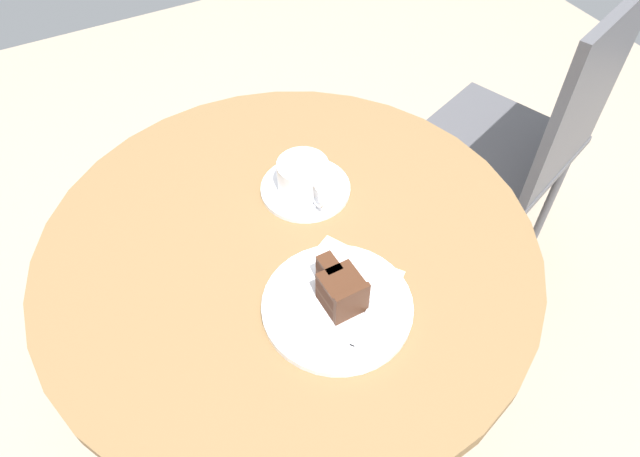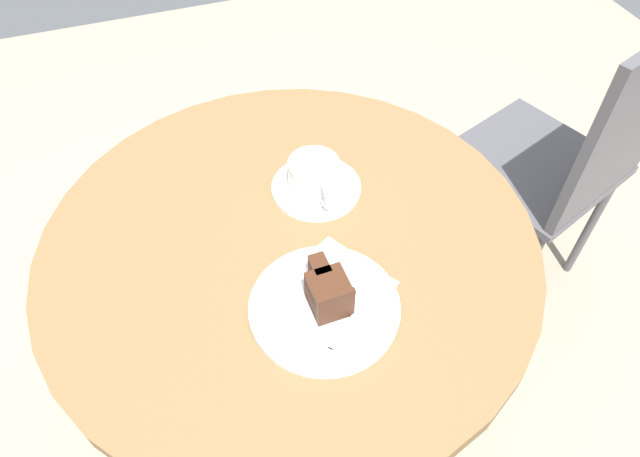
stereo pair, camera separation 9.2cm
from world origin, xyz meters
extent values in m
cube|color=gray|center=(0.00, 0.00, -0.01)|extent=(4.40, 4.40, 0.01)
cylinder|color=brown|center=(0.00, 0.00, 0.70)|extent=(0.84, 0.84, 0.03)
cylinder|color=#B7B7BC|center=(0.00, 0.00, 0.35)|extent=(0.07, 0.07, 0.66)
cylinder|color=#B7B7BC|center=(0.00, 0.00, 0.01)|extent=(0.38, 0.38, 0.02)
cylinder|color=white|center=(-0.09, 0.08, 0.72)|extent=(0.16, 0.16, 0.01)
cylinder|color=white|center=(-0.09, 0.08, 0.76)|extent=(0.09, 0.09, 0.06)
cylinder|color=beige|center=(-0.09, 0.08, 0.78)|extent=(0.08, 0.08, 0.00)
torus|color=white|center=(-0.04, 0.08, 0.76)|extent=(0.05, 0.01, 0.05)
cube|color=#B7B7BC|center=(-0.06, 0.10, 0.73)|extent=(0.04, 0.07, 0.00)
ellipsoid|color=#B7B7BC|center=(-0.03, 0.06, 0.73)|extent=(0.02, 0.02, 0.00)
cylinder|color=white|center=(0.15, 0.01, 0.72)|extent=(0.23, 0.23, 0.01)
cube|color=#422619|center=(0.15, 0.01, 0.74)|extent=(0.06, 0.06, 0.02)
cube|color=#422619|center=(0.12, 0.01, 0.74)|extent=(0.04, 0.03, 0.02)
cube|color=#422314|center=(0.15, 0.01, 0.76)|extent=(0.06, 0.06, 0.01)
cube|color=#422314|center=(0.12, 0.01, 0.76)|extent=(0.04, 0.03, 0.01)
cube|color=#422619|center=(0.15, 0.01, 0.77)|extent=(0.06, 0.06, 0.02)
cube|color=#422619|center=(0.12, 0.01, 0.77)|extent=(0.04, 0.03, 0.02)
cube|color=#422314|center=(0.15, 0.01, 0.78)|extent=(0.06, 0.06, 0.01)
cube|color=#422314|center=(0.12, 0.01, 0.78)|extent=(0.04, 0.03, 0.01)
cube|color=#422314|center=(0.18, 0.02, 0.76)|extent=(0.01, 0.06, 0.06)
cube|color=#B7B7BC|center=(0.19, 0.04, 0.73)|extent=(0.08, 0.10, 0.00)
cube|color=#B7B7BC|center=(0.24, -0.02, 0.73)|extent=(0.04, 0.04, 0.00)
cube|color=beige|center=(0.12, 0.04, 0.72)|extent=(0.20, 0.20, 0.00)
cube|color=beige|center=(0.13, 0.04, 0.72)|extent=(0.19, 0.19, 0.00)
cylinder|color=#4C4C51|center=(-0.47, 0.83, 0.21)|extent=(0.02, 0.02, 0.43)
cylinder|color=#4C4C51|center=(-0.36, 0.53, 0.21)|extent=(0.02, 0.02, 0.43)
cylinder|color=#4C4C51|center=(-0.16, 0.95, 0.21)|extent=(0.02, 0.02, 0.43)
cylinder|color=#4C4C51|center=(-0.05, 0.64, 0.21)|extent=(0.02, 0.02, 0.43)
cube|color=#4C4C51|center=(-0.26, 0.74, 0.44)|extent=(0.49, 0.49, 0.02)
cube|color=#4C4C51|center=(-0.10, 0.80, 0.67)|extent=(0.15, 0.35, 0.45)
camera|label=1|loc=(0.56, -0.24, 1.46)|focal=32.00mm
camera|label=2|loc=(0.60, -0.16, 1.46)|focal=32.00mm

